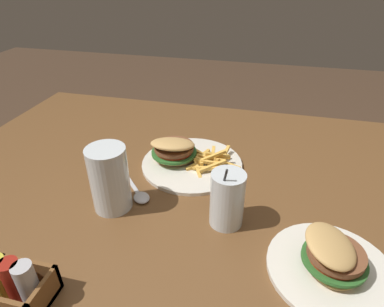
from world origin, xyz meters
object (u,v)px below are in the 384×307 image
(beer_glass, at_px, (110,181))
(juice_glass, at_px, (227,201))
(meal_plate_near, at_px, (184,156))
(spoon, at_px, (140,196))
(condiment_caddy, at_px, (16,286))
(meal_plate_far, at_px, (332,261))

(beer_glass, height_order, juice_glass, same)
(meal_plate_near, bearing_deg, spoon, 69.25)
(meal_plate_near, xyz_separation_m, beer_glass, (0.12, 0.22, 0.05))
(spoon, bearing_deg, beer_glass, -92.98)
(beer_glass, distance_m, condiment_caddy, 0.28)
(meal_plate_near, distance_m, meal_plate_far, 0.47)
(condiment_caddy, bearing_deg, meal_plate_far, -160.39)
(juice_glass, bearing_deg, condiment_caddy, 40.98)
(beer_glass, height_order, spoon, beer_glass)
(spoon, relative_size, condiment_caddy, 1.12)
(juice_glass, distance_m, condiment_caddy, 0.43)
(juice_glass, xyz_separation_m, condiment_caddy, (0.32, 0.28, -0.02))
(spoon, bearing_deg, meal_plate_near, 116.56)
(meal_plate_near, bearing_deg, juice_glass, 126.35)
(meal_plate_near, relative_size, meal_plate_far, 1.19)
(condiment_caddy, bearing_deg, juice_glass, -139.02)
(juice_glass, relative_size, spoon, 1.26)
(meal_plate_near, relative_size, beer_glass, 1.80)
(meal_plate_far, distance_m, condiment_caddy, 0.57)
(meal_plate_near, relative_size, condiment_caddy, 2.54)
(beer_glass, bearing_deg, spoon, -140.30)
(juice_glass, bearing_deg, meal_plate_near, -53.65)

